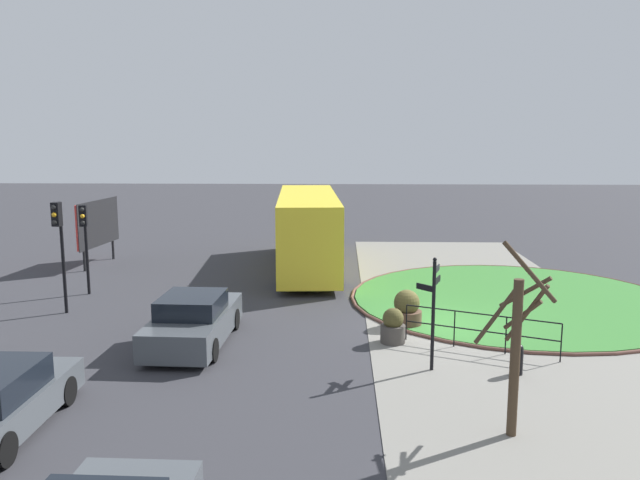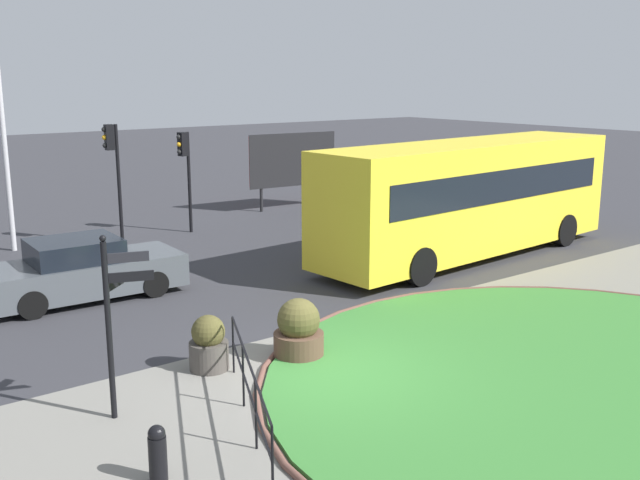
{
  "view_description": "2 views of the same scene",
  "coord_description": "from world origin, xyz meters",
  "px_view_note": "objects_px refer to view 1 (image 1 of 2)",
  "views": [
    {
      "loc": [
        -18.78,
        3.0,
        5.83
      ],
      "look_at": [
        2.54,
        3.73,
        2.32
      ],
      "focal_mm": 35.19,
      "sensor_mm": 36.0,
      "label": 1
    },
    {
      "loc": [
        -7.37,
        -9.53,
        5.18
      ],
      "look_at": [
        2.12,
        2.96,
        1.65
      ],
      "focal_mm": 40.98,
      "sensor_mm": 36.0,
      "label": 2
    }
  ],
  "objects_px": {
    "bollard_foreground": "(518,359)",
    "planter_near_signpost": "(407,310)",
    "car_far_lane": "(194,321)",
    "planter_kerbside": "(393,327)",
    "signpost_directional": "(433,304)",
    "street_tree_bare": "(516,342)",
    "bus_yellow": "(308,229)",
    "traffic_light_far": "(59,233)",
    "billboard_right": "(98,224)",
    "traffic_light_near": "(84,229)"
  },
  "relations": [
    {
      "from": "traffic_light_far",
      "to": "billboard_right",
      "type": "xyz_separation_m",
      "value": [
        8.1,
        1.91,
        -0.84
      ]
    },
    {
      "from": "planter_near_signpost",
      "to": "street_tree_bare",
      "type": "bearing_deg",
      "value": -169.17
    },
    {
      "from": "planter_kerbside",
      "to": "street_tree_bare",
      "type": "bearing_deg",
      "value": -160.93
    },
    {
      "from": "car_far_lane",
      "to": "planter_kerbside",
      "type": "relative_size",
      "value": 4.52
    },
    {
      "from": "traffic_light_far",
      "to": "planter_near_signpost",
      "type": "distance_m",
      "value": 11.53
    },
    {
      "from": "bollard_foreground",
      "to": "car_far_lane",
      "type": "height_order",
      "value": "car_far_lane"
    },
    {
      "from": "bollard_foreground",
      "to": "planter_kerbside",
      "type": "bearing_deg",
      "value": 51.09
    },
    {
      "from": "traffic_light_far",
      "to": "planter_kerbside",
      "type": "distance_m",
      "value": 11.27
    },
    {
      "from": "bus_yellow",
      "to": "traffic_light_near",
      "type": "bearing_deg",
      "value": 118.38
    },
    {
      "from": "bus_yellow",
      "to": "traffic_light_far",
      "type": "relative_size",
      "value": 2.86
    },
    {
      "from": "bus_yellow",
      "to": "billboard_right",
      "type": "xyz_separation_m",
      "value": [
        0.52,
        9.65,
        0.12
      ]
    },
    {
      "from": "planter_near_signpost",
      "to": "planter_kerbside",
      "type": "distance_m",
      "value": 1.69
    },
    {
      "from": "street_tree_bare",
      "to": "planter_near_signpost",
      "type": "bearing_deg",
      "value": 10.83
    },
    {
      "from": "bollard_foreground",
      "to": "traffic_light_near",
      "type": "xyz_separation_m",
      "value": [
        7.53,
        13.84,
        2.08
      ]
    },
    {
      "from": "bus_yellow",
      "to": "traffic_light_far",
      "type": "bearing_deg",
      "value": 130.5
    },
    {
      "from": "car_far_lane",
      "to": "traffic_light_far",
      "type": "relative_size",
      "value": 1.24
    },
    {
      "from": "traffic_light_near",
      "to": "traffic_light_far",
      "type": "distance_m",
      "value": 2.57
    },
    {
      "from": "bollard_foreground",
      "to": "bus_yellow",
      "type": "bearing_deg",
      "value": 25.09
    },
    {
      "from": "bollard_foreground",
      "to": "planter_kerbside",
      "type": "xyz_separation_m",
      "value": [
        2.34,
        2.9,
        0.06
      ]
    },
    {
      "from": "car_far_lane",
      "to": "planter_kerbside",
      "type": "xyz_separation_m",
      "value": [
        0.27,
        -5.66,
        -0.2
      ]
    },
    {
      "from": "bus_yellow",
      "to": "planter_near_signpost",
      "type": "bearing_deg",
      "value": -161.63
    },
    {
      "from": "signpost_directional",
      "to": "bollard_foreground",
      "type": "relative_size",
      "value": 3.65
    },
    {
      "from": "signpost_directional",
      "to": "bus_yellow",
      "type": "bearing_deg",
      "value": 17.24
    },
    {
      "from": "car_far_lane",
      "to": "bollard_foreground",
      "type": "bearing_deg",
      "value": -101.52
    },
    {
      "from": "signpost_directional",
      "to": "billboard_right",
      "type": "relative_size",
      "value": 0.76
    },
    {
      "from": "bollard_foreground",
      "to": "street_tree_bare",
      "type": "bearing_deg",
      "value": 162.73
    },
    {
      "from": "bus_yellow",
      "to": "planter_kerbside",
      "type": "height_order",
      "value": "bus_yellow"
    },
    {
      "from": "traffic_light_near",
      "to": "billboard_right",
      "type": "xyz_separation_m",
      "value": [
        5.55,
        1.69,
        -0.58
      ]
    },
    {
      "from": "traffic_light_near",
      "to": "planter_near_signpost",
      "type": "distance_m",
      "value": 12.19
    },
    {
      "from": "planter_near_signpost",
      "to": "signpost_directional",
      "type": "bearing_deg",
      "value": -175.72
    },
    {
      "from": "bus_yellow",
      "to": "street_tree_bare",
      "type": "height_order",
      "value": "street_tree_bare"
    },
    {
      "from": "bollard_foreground",
      "to": "planter_near_signpost",
      "type": "height_order",
      "value": "planter_near_signpost"
    },
    {
      "from": "bollard_foreground",
      "to": "planter_near_signpost",
      "type": "bearing_deg",
      "value": 30.87
    },
    {
      "from": "traffic_light_far",
      "to": "planter_near_signpost",
      "type": "relative_size",
      "value": 3.19
    },
    {
      "from": "traffic_light_near",
      "to": "traffic_light_far",
      "type": "relative_size",
      "value": 0.9
    },
    {
      "from": "signpost_directional",
      "to": "street_tree_bare",
      "type": "relative_size",
      "value": 0.73
    },
    {
      "from": "bollard_foreground",
      "to": "planter_near_signpost",
      "type": "distance_m",
      "value": 4.58
    },
    {
      "from": "traffic_light_near",
      "to": "traffic_light_far",
      "type": "xyz_separation_m",
      "value": [
        -2.55,
        -0.22,
        0.26
      ]
    },
    {
      "from": "planter_near_signpost",
      "to": "street_tree_bare",
      "type": "height_order",
      "value": "street_tree_bare"
    },
    {
      "from": "signpost_directional",
      "to": "billboard_right",
      "type": "bearing_deg",
      "value": 46.51
    },
    {
      "from": "street_tree_bare",
      "to": "traffic_light_far",
      "type": "bearing_deg",
      "value": 57.12
    },
    {
      "from": "car_far_lane",
      "to": "billboard_right",
      "type": "xyz_separation_m",
      "value": [
        11.0,
        6.96,
        1.23
      ]
    },
    {
      "from": "bus_yellow",
      "to": "car_far_lane",
      "type": "distance_m",
      "value": 10.88
    },
    {
      "from": "car_far_lane",
      "to": "planter_kerbside",
      "type": "distance_m",
      "value": 5.67
    },
    {
      "from": "bollard_foreground",
      "to": "car_far_lane",
      "type": "bearing_deg",
      "value": 76.41
    },
    {
      "from": "car_far_lane",
      "to": "planter_near_signpost",
      "type": "height_order",
      "value": "car_far_lane"
    },
    {
      "from": "signpost_directional",
      "to": "billboard_right",
      "type": "xyz_separation_m",
      "value": [
        12.75,
        13.44,
        0.2
      ]
    },
    {
      "from": "planter_near_signpost",
      "to": "bus_yellow",
      "type": "bearing_deg",
      "value": 22.24
    },
    {
      "from": "bollard_foreground",
      "to": "billboard_right",
      "type": "height_order",
      "value": "billboard_right"
    },
    {
      "from": "bus_yellow",
      "to": "billboard_right",
      "type": "relative_size",
      "value": 2.78
    }
  ]
}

